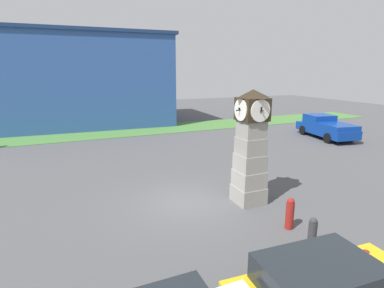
{
  "coord_description": "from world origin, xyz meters",
  "views": [
    {
      "loc": [
        -4.44,
        -11.17,
        5.52
      ],
      "look_at": [
        1.0,
        1.56,
        2.12
      ],
      "focal_mm": 28.0,
      "sensor_mm": 36.0,
      "label": 1
    }
  ],
  "objects_px": {
    "bollard_near_tower": "(364,266)",
    "pickup_truck": "(326,127)",
    "bollard_mid_row": "(312,234)",
    "clock_tower": "(250,149)",
    "bollard_far_row": "(290,213)"
  },
  "relations": [
    {
      "from": "bollard_near_tower",
      "to": "pickup_truck",
      "type": "bearing_deg",
      "value": 46.27
    },
    {
      "from": "bollard_mid_row",
      "to": "pickup_truck",
      "type": "relative_size",
      "value": 0.19
    },
    {
      "from": "clock_tower",
      "to": "bollard_far_row",
      "type": "bearing_deg",
      "value": -88.03
    },
    {
      "from": "bollard_far_row",
      "to": "pickup_truck",
      "type": "bearing_deg",
      "value": 39.43
    },
    {
      "from": "clock_tower",
      "to": "bollard_mid_row",
      "type": "distance_m",
      "value": 4.25
    },
    {
      "from": "pickup_truck",
      "to": "bollard_mid_row",
      "type": "bearing_deg",
      "value": -137.82
    },
    {
      "from": "bollard_near_tower",
      "to": "bollard_far_row",
      "type": "xyz_separation_m",
      "value": [
        0.08,
        2.99,
        0.12
      ]
    },
    {
      "from": "pickup_truck",
      "to": "bollard_far_row",
      "type": "bearing_deg",
      "value": -140.57
    },
    {
      "from": "bollard_near_tower",
      "to": "bollard_far_row",
      "type": "distance_m",
      "value": 2.99
    },
    {
      "from": "bollard_far_row",
      "to": "pickup_truck",
      "type": "height_order",
      "value": "pickup_truck"
    },
    {
      "from": "bollard_far_row",
      "to": "clock_tower",
      "type": "bearing_deg",
      "value": 91.97
    },
    {
      "from": "clock_tower",
      "to": "bollard_far_row",
      "type": "height_order",
      "value": "clock_tower"
    },
    {
      "from": "bollard_near_tower",
      "to": "pickup_truck",
      "type": "relative_size",
      "value": 0.16
    },
    {
      "from": "bollard_near_tower",
      "to": "bollard_far_row",
      "type": "height_order",
      "value": "bollard_far_row"
    },
    {
      "from": "bollard_mid_row",
      "to": "pickup_truck",
      "type": "bearing_deg",
      "value": 42.18
    }
  ]
}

